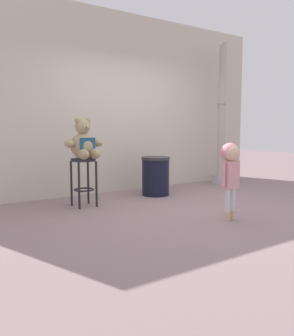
# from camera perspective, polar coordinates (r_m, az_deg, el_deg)

# --- Properties ---
(ground_plane) EXTENTS (24.00, 24.00, 0.00)m
(ground_plane) POSITION_cam_1_polar(r_m,az_deg,el_deg) (5.25, 6.32, -6.36)
(ground_plane) COLOR gray
(building_wall) EXTENTS (6.46, 0.30, 3.20)m
(building_wall) POSITION_cam_1_polar(r_m,az_deg,el_deg) (6.75, -4.83, 10.11)
(building_wall) COLOR beige
(building_wall) RESTS_ON ground_plane
(bar_stool_with_teddy) EXTENTS (0.36, 0.36, 0.71)m
(bar_stool_with_teddy) POSITION_cam_1_polar(r_m,az_deg,el_deg) (5.37, -9.97, -0.71)
(bar_stool_with_teddy) COLOR #22242C
(bar_stool_with_teddy) RESTS_ON ground_plane
(teddy_bear) EXTENTS (0.58, 0.52, 0.60)m
(teddy_bear) POSITION_cam_1_polar(r_m,az_deg,el_deg) (5.30, -9.92, 3.81)
(teddy_bear) COLOR tan
(teddy_bear) RESTS_ON bar_stool_with_teddy
(child_walking) EXTENTS (0.31, 0.24, 0.97)m
(child_walking) POSITION_cam_1_polar(r_m,az_deg,el_deg) (4.60, 13.04, 0.58)
(child_walking) COLOR #D3AC92
(child_walking) RESTS_ON ground_plane
(trash_bin) EXTENTS (0.49, 0.49, 0.66)m
(trash_bin) POSITION_cam_1_polar(r_m,az_deg,el_deg) (6.19, 1.37, -1.26)
(trash_bin) COLOR black
(trash_bin) RESTS_ON ground_plane
(lamppost) EXTENTS (0.35, 0.35, 2.84)m
(lamppost) POSITION_cam_1_polar(r_m,az_deg,el_deg) (7.60, 11.65, 6.01)
(lamppost) COLOR #ABA0A7
(lamppost) RESTS_ON ground_plane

